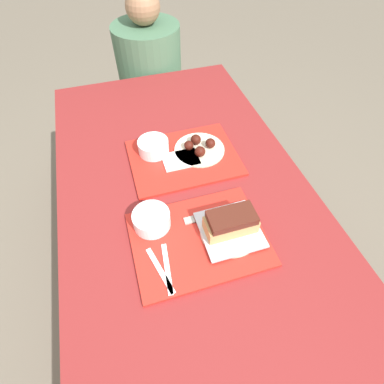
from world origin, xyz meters
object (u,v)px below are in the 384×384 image
bowl_coleslaw_near (151,219)px  tray_near (199,239)px  person_seated_across (149,62)px  wings_plate_far (199,147)px  tray_far (184,158)px  bowl_coleslaw_far (153,146)px  brisket_sandwich_plate (231,225)px

bowl_coleslaw_near → tray_near: bearing=-36.0°
tray_near → person_seated_across: size_ratio=0.65×
tray_near → wings_plate_far: (0.13, 0.41, 0.02)m
bowl_coleslaw_near → person_seated_across: 1.23m
wings_plate_far → tray_near: bearing=-108.0°
tray_far → bowl_coleslaw_near: bearing=-123.9°
tray_far → bowl_coleslaw_far: (-0.11, 0.07, 0.04)m
tray_near → bowl_coleslaw_far: bowl_coleslaw_far is taller
bowl_coleslaw_near → bowl_coleslaw_far: (0.08, 0.36, 0.00)m
tray_near → wings_plate_far: bearing=72.0°
tray_near → brisket_sandwich_plate: bearing=-3.1°
wings_plate_far → person_seated_across: size_ratio=0.31×
bowl_coleslaw_near → brisket_sandwich_plate: size_ratio=0.63×
wings_plate_far → person_seated_across: person_seated_across is taller
bowl_coleslaw_far → wings_plate_far: bearing=-14.2°
brisket_sandwich_plate → bowl_coleslaw_far: brisket_sandwich_plate is taller
bowl_coleslaw_near → bowl_coleslaw_far: 0.36m
brisket_sandwich_plate → wings_plate_far: 0.41m
bowl_coleslaw_near → brisket_sandwich_plate: brisket_sandwich_plate is taller
tray_near → tray_far: same height
bowl_coleslaw_far → person_seated_across: bearing=80.1°
tray_far → person_seated_across: size_ratio=0.65×
wings_plate_far → tray_far: bearing=-165.2°
wings_plate_far → brisket_sandwich_plate: bearing=-93.5°
brisket_sandwich_plate → tray_near: bearing=176.9°
tray_near → wings_plate_far: 0.43m
bowl_coleslaw_near → person_seated_across: person_seated_across is taller
tray_far → bowl_coleslaw_far: 0.13m
tray_near → brisket_sandwich_plate: 0.12m
bowl_coleslaw_near → wings_plate_far: bearing=49.1°
tray_far → bowl_coleslaw_far: bearing=149.4°
tray_near → bowl_coleslaw_near: bowl_coleslaw_near is taller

